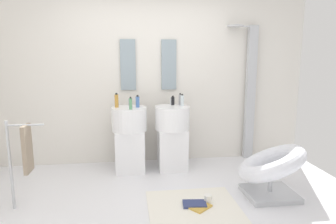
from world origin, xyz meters
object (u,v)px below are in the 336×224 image
Objects in this scene: soap_bottle_green at (131,104)px; soap_bottle_clear at (182,100)px; soap_bottle_black at (173,101)px; soap_bottle_blue at (138,102)px; soap_bottle_amber at (117,101)px; magazine_ochre at (199,206)px; pedestal_sink_left at (130,136)px; lounge_chair at (271,167)px; towel_rack at (25,151)px; coffee_mug at (208,199)px; shower_column at (249,90)px; soap_bottle_grey at (180,100)px; magazine_navy at (195,204)px; pedestal_sink_right at (172,135)px.

soap_bottle_clear is at bearing 14.81° from soap_bottle_green.
soap_bottle_black is 0.79× the size of soap_bottle_blue.
soap_bottle_clear is at bearing 0.12° from soap_bottle_amber.
soap_bottle_clear reaches higher than magazine_ochre.
soap_bottle_blue is at bearing -8.23° from pedestal_sink_left.
soap_bottle_green is 0.99× the size of soap_bottle_blue.
magazine_ochre is at bearing -53.97° from soap_bottle_amber.
lounge_chair is at bearing -27.97° from magazine_ochre.
towel_rack is 2.01m from coffee_mug.
soap_bottle_amber is 1.48× the size of soap_bottle_black.
towel_rack is 1.39m from soap_bottle_green.
soap_bottle_black reaches higher than lounge_chair.
soap_bottle_amber reaches higher than soap_bottle_green.
magazine_ochre is 1.14× the size of soap_bottle_amber.
pedestal_sink_left is 5.94× the size of soap_bottle_clear.
shower_column is 1.89m from soap_bottle_green.
coffee_mug is 0.53× the size of soap_bottle_blue.
coffee_mug is 0.52× the size of soap_bottle_grey.
shower_column is 2.15m from magazine_navy.
magazine_ochre is at bearing -91.39° from soap_bottle_clear.
magazine_navy is at bearing -128.80° from shower_column.
shower_column is 1.94× the size of lounge_chair.
coffee_mug is 1.54m from soap_bottle_grey.
pedestal_sink_right is 0.51m from soap_bottle_clear.
soap_bottle_blue reaches higher than magazine_navy.
pedestal_sink_right is at bearing -101.34° from soap_bottle_black.
soap_bottle_grey reaches higher than towel_rack.
soap_bottle_clear is at bearing -165.06° from shower_column.
towel_rack reaches higher than coffee_mug.
coffee_mug is at bearing -173.75° from lounge_chair.
soap_bottle_amber is (-0.88, 1.21, 0.98)m from magazine_ochre.
pedestal_sink_right is 0.49m from soap_bottle_black.
soap_bottle_grey is at bearing 41.70° from pedestal_sink_right.
magazine_navy is 1.51m from soap_bottle_clear.
soap_bottle_grey is (0.61, 0.13, 0.00)m from soap_bottle_blue.
magazine_navy is (0.07, -1.15, -0.47)m from pedestal_sink_right.
towel_rack is at bearing -133.75° from soap_bottle_amber.
coffee_mug is 1.60m from soap_bottle_blue.
pedestal_sink_left is at bearing 96.94° from soap_bottle_green.
coffee_mug is 0.53× the size of soap_bottle_green.
magazine_navy is at bearing -87.80° from soap_bottle_black.
shower_column is at bearing 8.55° from soap_bottle_black.
coffee_mug is at bearing -3.01° from magazine_ochre.
soap_bottle_blue is (0.12, -0.02, 0.49)m from pedestal_sink_left.
soap_bottle_amber is at bearing 174.51° from pedestal_sink_left.
soap_bottle_grey is at bearing 30.23° from towel_rack.
magazine_ochre is 1.63m from soap_bottle_grey.
lounge_chair is 1.62m from soap_bottle_black.
shower_column reaches higher than soap_bottle_blue.
shower_column reaches higher than soap_bottle_clear.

